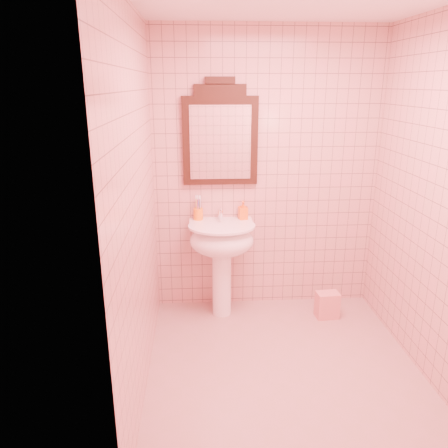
{
  "coord_description": "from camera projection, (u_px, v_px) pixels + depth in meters",
  "views": [
    {
      "loc": [
        -0.62,
        -2.71,
        2.02
      ],
      "look_at": [
        -0.41,
        0.55,
        0.97
      ],
      "focal_mm": 35.0,
      "sensor_mm": 36.0,
      "label": 1
    }
  ],
  "objects": [
    {
      "name": "toothbrush_cup",
      "position": [
        198.0,
        214.0,
        3.89
      ],
      "size": [
        0.08,
        0.08,
        0.2
      ],
      "rotation": [
        0.0,
        0.0,
        -0.15
      ],
      "color": "orange",
      "rests_on": "pedestal_sink"
    },
    {
      "name": "pedestal_sink",
      "position": [
        222.0,
        246.0,
        3.83
      ],
      "size": [
        0.58,
        0.58,
        0.86
      ],
      "color": "white",
      "rests_on": "floor"
    },
    {
      "name": "towel",
      "position": [
        327.0,
        305.0,
        3.93
      ],
      "size": [
        0.21,
        0.15,
        0.24
      ],
      "primitive_type": "cube",
      "rotation": [
        0.0,
        0.0,
        0.08
      ],
      "color": "tan",
      "rests_on": "floor"
    },
    {
      "name": "mirror",
      "position": [
        220.0,
        136.0,
        3.73
      ],
      "size": [
        0.65,
        0.06,
        0.9
      ],
      "color": "black",
      "rests_on": "back_wall"
    },
    {
      "name": "floor",
      "position": [
        284.0,
        371.0,
        3.23
      ],
      "size": [
        2.2,
        2.2,
        0.0
      ],
      "primitive_type": "plane",
      "color": "tan",
      "rests_on": "ground"
    },
    {
      "name": "faucet",
      "position": [
        221.0,
        214.0,
        3.88
      ],
      "size": [
        0.04,
        0.16,
        0.11
      ],
      "color": "white",
      "rests_on": "pedestal_sink"
    },
    {
      "name": "back_wall",
      "position": [
        266.0,
        175.0,
        3.89
      ],
      "size": [
        2.0,
        0.02,
        2.5
      ],
      "primitive_type": "cube",
      "color": "tan",
      "rests_on": "floor"
    },
    {
      "name": "soap_dispenser",
      "position": [
        243.0,
        210.0,
        3.9
      ],
      "size": [
        0.09,
        0.09,
        0.17
      ],
      "primitive_type": "imported",
      "rotation": [
        0.0,
        0.0,
        0.15
      ],
      "color": "orange",
      "rests_on": "pedestal_sink"
    }
  ]
}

